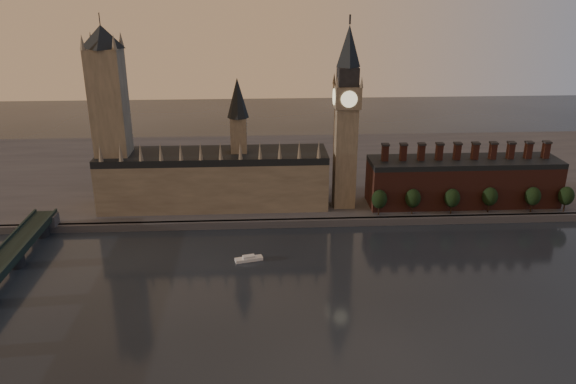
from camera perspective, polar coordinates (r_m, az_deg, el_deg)
The scene contains 13 objects.
ground at distance 234.62m, azimuth 7.10°, elevation -12.42°, with size 900.00×900.00×0.00m, color black.
north_bank at distance 393.65m, azimuth 2.72°, elevation 2.08°, with size 900.00×182.00×4.00m.
palace_of_westminster at distance 326.65m, azimuth -7.43°, elevation 1.60°, with size 130.00×30.30×74.00m.
victoria_tower at distance 325.80m, azimuth -17.61°, elevation 7.61°, with size 24.00×24.00×108.00m.
big_ben at distance 314.97m, azimuth 5.95°, elevation 7.62°, with size 15.00×15.00×107.00m.
chimney_block at distance 343.50m, azimuth 17.32°, elevation 1.10°, with size 110.00×25.00×37.00m.
embankment_tree_0 at distance 316.29m, azimuth 9.27°, elevation -0.72°, with size 8.60×8.60×14.88m.
embankment_tree_1 at distance 321.11m, azimuth 12.58°, elevation -0.63°, with size 8.60×8.60×14.88m.
embankment_tree_2 at distance 326.99m, azimuth 16.34°, elevation -0.59°, with size 8.60×8.60×14.88m.
embankment_tree_3 at distance 335.83m, azimuth 19.83°, elevation -0.44°, with size 8.60×8.60×14.88m.
embankment_tree_4 at distance 345.30m, azimuth 23.62°, elevation -0.40°, with size 8.60×8.60×14.88m.
embankment_tree_5 at distance 353.83m, azimuth 26.42°, elevation -0.36°, with size 8.60×8.60×14.88m.
river_boat at distance 274.81m, azimuth -4.00°, elevation -6.77°, with size 13.98×6.95×2.69m.
Camera 1 is at (-38.85, -193.00, 127.61)m, focal length 35.00 mm.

